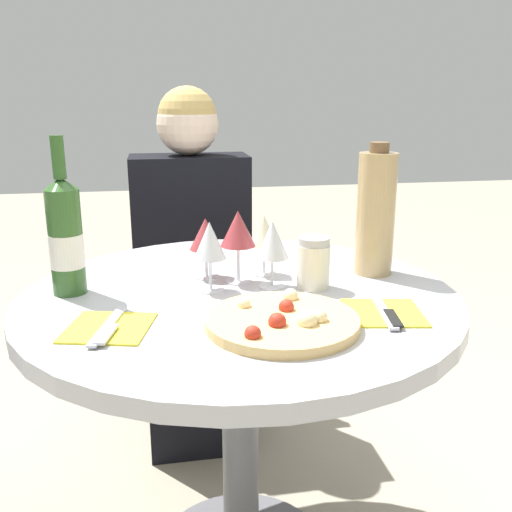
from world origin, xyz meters
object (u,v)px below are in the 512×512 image
object	(u,v)px
chair_behind_diner	(192,299)
tall_carafe	(376,213)
dining_table	(240,349)
wine_bottle	(66,237)
seated_diner	(194,281)
pizza_large	(283,321)

from	to	relation	value
chair_behind_diner	tall_carafe	bearing A→B (deg)	118.41
dining_table	tall_carafe	distance (m)	0.45
wine_bottle	dining_table	bearing A→B (deg)	-9.37
dining_table	chair_behind_diner	xyz separation A→B (m)	(-0.06, 0.81, -0.17)
seated_diner	wine_bottle	distance (m)	0.76
dining_table	wine_bottle	bearing A→B (deg)	170.63
dining_table	chair_behind_diner	world-z (taller)	chair_behind_diner
dining_table	wine_bottle	distance (m)	0.45
dining_table	pizza_large	bearing A→B (deg)	-76.40
chair_behind_diner	tall_carafe	xyz separation A→B (m)	(0.40, -0.73, 0.45)
chair_behind_diner	wine_bottle	xyz separation A→B (m)	(-0.31, -0.75, 0.43)
chair_behind_diner	seated_diner	distance (m)	0.18
chair_behind_diner	pizza_large	bearing A→B (deg)	95.94
seated_diner	pizza_large	xyz separation A→B (m)	(0.11, -0.89, 0.20)
seated_diner	wine_bottle	world-z (taller)	seated_diner
seated_diner	tall_carafe	world-z (taller)	seated_diner
pizza_large	wine_bottle	world-z (taller)	wine_bottle
pizza_large	tall_carafe	distance (m)	0.43
pizza_large	wine_bottle	distance (m)	0.51
dining_table	seated_diner	size ratio (longest dim) A/B	0.82
wine_bottle	tall_carafe	xyz separation A→B (m)	(0.71, 0.02, 0.02)
wine_bottle	chair_behind_diner	bearing A→B (deg)	67.71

